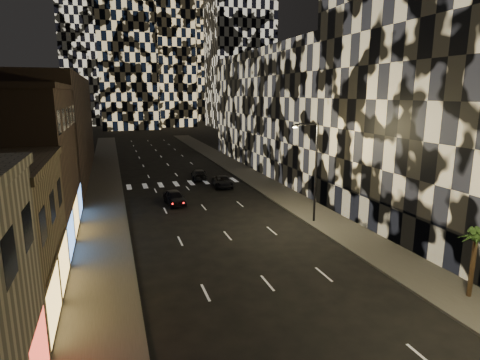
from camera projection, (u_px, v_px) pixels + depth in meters
sidewalk_left at (104, 188)px, 50.11m from camera, size 4.00×120.00×0.15m
sidewalk_right at (254, 178)px, 56.12m from camera, size 4.00×120.00×0.15m
curb_left at (122, 187)px, 50.74m from camera, size 0.20×120.00×0.15m
curb_right at (240, 179)px, 55.49m from camera, size 0.20×120.00×0.15m
retail_brown at (3, 168)px, 31.41m from camera, size 10.00×15.00×12.00m
retail_filler_left at (48, 128)px, 55.83m from camera, size 10.00×40.00×14.00m
midrise_right at (474, 102)px, 33.10m from camera, size 16.00×25.00×22.00m
midrise_base at (387, 220)px, 32.80m from camera, size 0.60×25.00×3.00m
midrise_filler_right at (299, 110)px, 63.74m from camera, size 16.00×40.00×18.00m
streetlight_far at (314, 166)px, 35.91m from camera, size 2.55×0.25×9.00m
car_dark_midlane at (175, 197)px, 43.00m from camera, size 2.24×4.59×1.51m
car_dark_oncoming at (199, 174)px, 55.54m from camera, size 2.46×4.89×1.36m
car_dark_rightlane at (223, 182)px, 50.97m from camera, size 2.79×5.08×1.35m
palm_tree at (476, 240)px, 22.64m from camera, size 2.11×2.10×4.15m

